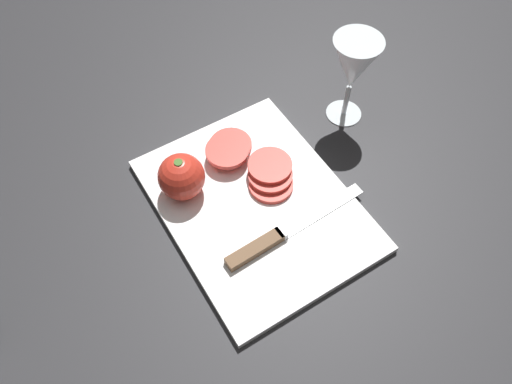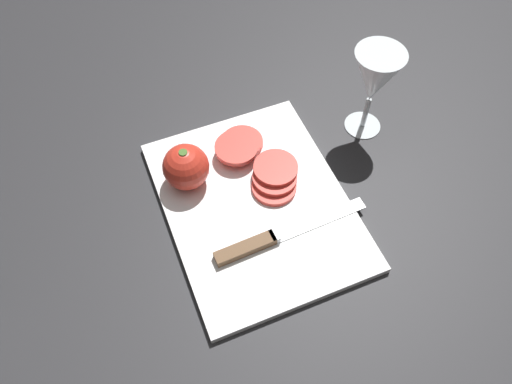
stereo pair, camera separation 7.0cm
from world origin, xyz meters
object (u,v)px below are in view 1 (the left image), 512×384
at_px(tomato_slice_stack_near, 270,175).
at_px(tomato_slice_stack_far, 229,148).
at_px(knife, 269,241).
at_px(wine_glass, 353,67).
at_px(whole_tomato, 181,177).

bearing_deg(tomato_slice_stack_near, tomato_slice_stack_far, 19.25).
bearing_deg(tomato_slice_stack_far, knife, 169.03).
relative_size(knife, tomato_slice_stack_far, 2.75).
height_order(wine_glass, whole_tomato, wine_glass).
bearing_deg(knife, tomato_slice_stack_far, 76.84).
relative_size(whole_tomato, tomato_slice_stack_far, 0.82).
bearing_deg(tomato_slice_stack_near, knife, 146.52).
xyz_separation_m(wine_glass, knife, (-0.16, 0.26, -0.09)).
relative_size(knife, tomato_slice_stack_near, 2.65).
distance_m(whole_tomato, knife, 0.17).
relative_size(tomato_slice_stack_near, tomato_slice_stack_far, 1.04).
height_order(wine_glass, tomato_slice_stack_far, wine_glass).
distance_m(wine_glass, tomato_slice_stack_near, 0.23).
bearing_deg(whole_tomato, knife, -156.93).
distance_m(wine_glass, whole_tomato, 0.34).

